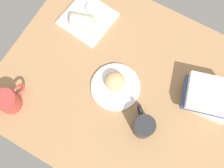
{
  "coord_description": "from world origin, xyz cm",
  "views": [
    {
      "loc": [
        10.95,
        -31.19,
        114.04
      ],
      "look_at": [
        -4.96,
        -3.14,
        7.0
      ],
      "focal_mm": 41.38,
      "sensor_mm": 36.0,
      "label": 1
    }
  ],
  "objects_px": {
    "breakfast_wrap": "(83,21)",
    "coffee_mug": "(9,101)",
    "square_plate": "(88,19)",
    "book_stack": "(208,97)",
    "round_plate": "(116,87)",
    "second_mug": "(143,126)",
    "sauce_cup": "(92,8)",
    "scone_pastry": "(115,81)"
  },
  "relations": [
    {
      "from": "breakfast_wrap",
      "to": "coffee_mug",
      "type": "distance_m",
      "value": 0.48
    },
    {
      "from": "square_plate",
      "to": "breakfast_wrap",
      "type": "distance_m",
      "value": 0.06
    },
    {
      "from": "book_stack",
      "to": "coffee_mug",
      "type": "distance_m",
      "value": 0.83
    },
    {
      "from": "round_plate",
      "to": "second_mug",
      "type": "height_order",
      "value": "second_mug"
    },
    {
      "from": "square_plate",
      "to": "coffee_mug",
      "type": "distance_m",
      "value": 0.52
    },
    {
      "from": "round_plate",
      "to": "sauce_cup",
      "type": "relative_size",
      "value": 3.78
    },
    {
      "from": "round_plate",
      "to": "breakfast_wrap",
      "type": "xyz_separation_m",
      "value": [
        -0.28,
        0.19,
        0.04
      ]
    },
    {
      "from": "round_plate",
      "to": "scone_pastry",
      "type": "bearing_deg",
      "value": 129.94
    },
    {
      "from": "book_stack",
      "to": "second_mug",
      "type": "xyz_separation_m",
      "value": [
        -0.18,
        -0.24,
        0.01
      ]
    },
    {
      "from": "round_plate",
      "to": "sauce_cup",
      "type": "height_order",
      "value": "sauce_cup"
    },
    {
      "from": "sauce_cup",
      "to": "second_mug",
      "type": "height_order",
      "value": "second_mug"
    },
    {
      "from": "sauce_cup",
      "to": "book_stack",
      "type": "relative_size",
      "value": 0.25
    },
    {
      "from": "round_plate",
      "to": "second_mug",
      "type": "xyz_separation_m",
      "value": [
        0.18,
        -0.1,
        0.05
      ]
    },
    {
      "from": "book_stack",
      "to": "breakfast_wrap",
      "type": "bearing_deg",
      "value": 175.72
    },
    {
      "from": "coffee_mug",
      "to": "breakfast_wrap",
      "type": "bearing_deg",
      "value": 80.86
    },
    {
      "from": "scone_pastry",
      "to": "sauce_cup",
      "type": "height_order",
      "value": "scone_pastry"
    },
    {
      "from": "square_plate",
      "to": "breakfast_wrap",
      "type": "relative_size",
      "value": 1.96
    },
    {
      "from": "round_plate",
      "to": "coffee_mug",
      "type": "xyz_separation_m",
      "value": [
        -0.35,
        -0.28,
        0.04
      ]
    },
    {
      "from": "square_plate",
      "to": "sauce_cup",
      "type": "distance_m",
      "value": 0.05
    },
    {
      "from": "round_plate",
      "to": "breakfast_wrap",
      "type": "distance_m",
      "value": 0.34
    },
    {
      "from": "sauce_cup",
      "to": "breakfast_wrap",
      "type": "distance_m",
      "value": 0.09
    },
    {
      "from": "sauce_cup",
      "to": "breakfast_wrap",
      "type": "xyz_separation_m",
      "value": [
        0.01,
        -0.09,
        0.02
      ]
    },
    {
      "from": "round_plate",
      "to": "coffee_mug",
      "type": "height_order",
      "value": "coffee_mug"
    },
    {
      "from": "scone_pastry",
      "to": "second_mug",
      "type": "xyz_separation_m",
      "value": [
        0.19,
        -0.11,
        0.01
      ]
    },
    {
      "from": "book_stack",
      "to": "coffee_mug",
      "type": "height_order",
      "value": "book_stack"
    },
    {
      "from": "second_mug",
      "to": "scone_pastry",
      "type": "bearing_deg",
      "value": 150.3
    },
    {
      "from": "square_plate",
      "to": "coffee_mug",
      "type": "bearing_deg",
      "value": -98.04
    },
    {
      "from": "book_stack",
      "to": "coffee_mug",
      "type": "relative_size",
      "value": 1.63
    },
    {
      "from": "square_plate",
      "to": "coffee_mug",
      "type": "xyz_separation_m",
      "value": [
        -0.07,
        -0.51,
        0.04
      ]
    },
    {
      "from": "book_stack",
      "to": "square_plate",
      "type": "bearing_deg",
      "value": 172.29
    },
    {
      "from": "sauce_cup",
      "to": "coffee_mug",
      "type": "bearing_deg",
      "value": -96.87
    },
    {
      "from": "book_stack",
      "to": "second_mug",
      "type": "bearing_deg",
      "value": -126.63
    },
    {
      "from": "book_stack",
      "to": "scone_pastry",
      "type": "bearing_deg",
      "value": -160.72
    },
    {
      "from": "coffee_mug",
      "to": "second_mug",
      "type": "bearing_deg",
      "value": 18.97
    },
    {
      "from": "round_plate",
      "to": "scone_pastry",
      "type": "xyz_separation_m",
      "value": [
        -0.01,
        0.01,
        0.03
      ]
    },
    {
      "from": "scone_pastry",
      "to": "square_plate",
      "type": "height_order",
      "value": "scone_pastry"
    },
    {
      "from": "square_plate",
      "to": "book_stack",
      "type": "xyz_separation_m",
      "value": [
        0.65,
        -0.09,
        0.04
      ]
    },
    {
      "from": "square_plate",
      "to": "coffee_mug",
      "type": "relative_size",
      "value": 1.54
    },
    {
      "from": "second_mug",
      "to": "breakfast_wrap",
      "type": "bearing_deg",
      "value": 147.97
    },
    {
      "from": "breakfast_wrap",
      "to": "book_stack",
      "type": "bearing_deg",
      "value": 68.34
    },
    {
      "from": "round_plate",
      "to": "breakfast_wrap",
      "type": "bearing_deg",
      "value": 145.61
    },
    {
      "from": "book_stack",
      "to": "second_mug",
      "type": "distance_m",
      "value": 0.3
    }
  ]
}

